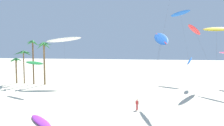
{
  "coord_description": "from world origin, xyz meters",
  "views": [
    {
      "loc": [
        6.71,
        -6.45,
        9.78
      ],
      "look_at": [
        2.59,
        19.74,
        7.69
      ],
      "focal_mm": 34.92,
      "sensor_mm": 36.0,
      "label": 1
    }
  ],
  "objects_px": {
    "palm_tree_1": "(16,62)",
    "flying_kite_4": "(64,40)",
    "palm_tree_0": "(23,55)",
    "palm_tree_2": "(33,49)",
    "flying_kite_8": "(34,63)",
    "flying_kite_6": "(195,30)",
    "palm_tree_3": "(44,50)",
    "flying_kite_9": "(216,29)",
    "flying_kite_10": "(161,38)",
    "person_near_left": "(137,104)",
    "flying_kite_7": "(180,13)",
    "flying_kite_5": "(190,61)",
    "grounded_kite_1": "(41,121)"
  },
  "relations": [
    {
      "from": "palm_tree_0",
      "to": "palm_tree_1",
      "type": "xyz_separation_m",
      "value": [
        -2.09,
        -0.18,
        -1.84
      ]
    },
    {
      "from": "palm_tree_1",
      "to": "flying_kite_6",
      "type": "height_order",
      "value": "flying_kite_6"
    },
    {
      "from": "flying_kite_8",
      "to": "grounded_kite_1",
      "type": "distance_m",
      "value": 20.12
    },
    {
      "from": "flying_kite_7",
      "to": "flying_kite_4",
      "type": "bearing_deg",
      "value": -154.21
    },
    {
      "from": "palm_tree_1",
      "to": "flying_kite_4",
      "type": "bearing_deg",
      "value": 0.93
    },
    {
      "from": "palm_tree_1",
      "to": "flying_kite_4",
      "type": "distance_m",
      "value": 14.37
    },
    {
      "from": "palm_tree_1",
      "to": "palm_tree_2",
      "type": "xyz_separation_m",
      "value": [
        5.05,
        -0.37,
        3.52
      ]
    },
    {
      "from": "palm_tree_1",
      "to": "flying_kite_6",
      "type": "distance_m",
      "value": 44.8
    },
    {
      "from": "flying_kite_6",
      "to": "person_near_left",
      "type": "relative_size",
      "value": 8.78
    },
    {
      "from": "palm_tree_0",
      "to": "grounded_kite_1",
      "type": "height_order",
      "value": "palm_tree_0"
    },
    {
      "from": "flying_kite_9",
      "to": "person_near_left",
      "type": "distance_m",
      "value": 27.8
    },
    {
      "from": "palm_tree_2",
      "to": "flying_kite_4",
      "type": "bearing_deg",
      "value": 4.15
    },
    {
      "from": "person_near_left",
      "to": "flying_kite_10",
      "type": "bearing_deg",
      "value": -70.58
    },
    {
      "from": "flying_kite_4",
      "to": "flying_kite_7",
      "type": "bearing_deg",
      "value": 25.79
    },
    {
      "from": "flying_kite_6",
      "to": "grounded_kite_1",
      "type": "relative_size",
      "value": 2.64
    },
    {
      "from": "flying_kite_6",
      "to": "flying_kite_9",
      "type": "bearing_deg",
      "value": 4.03
    },
    {
      "from": "palm_tree_3",
      "to": "flying_kite_4",
      "type": "height_order",
      "value": "flying_kite_4"
    },
    {
      "from": "palm_tree_2",
      "to": "flying_kite_8",
      "type": "bearing_deg",
      "value": -60.12
    },
    {
      "from": "flying_kite_5",
      "to": "palm_tree_0",
      "type": "bearing_deg",
      "value": 179.87
    },
    {
      "from": "flying_kite_8",
      "to": "grounded_kite_1",
      "type": "relative_size",
      "value": 2.04
    },
    {
      "from": "palm_tree_2",
      "to": "flying_kite_6",
      "type": "relative_size",
      "value": 0.78
    },
    {
      "from": "palm_tree_2",
      "to": "flying_kite_8",
      "type": "xyz_separation_m",
      "value": [
        5.6,
        -9.75,
        -2.8
      ]
    },
    {
      "from": "person_near_left",
      "to": "flying_kite_8",
      "type": "bearing_deg",
      "value": 157.62
    },
    {
      "from": "flying_kite_4",
      "to": "flying_kite_6",
      "type": "relative_size",
      "value": 0.86
    },
    {
      "from": "flying_kite_5",
      "to": "grounded_kite_1",
      "type": "bearing_deg",
      "value": -130.72
    },
    {
      "from": "palm_tree_3",
      "to": "flying_kite_6",
      "type": "xyz_separation_m",
      "value": [
        35.9,
        -0.13,
        4.56
      ]
    },
    {
      "from": "flying_kite_6",
      "to": "flying_kite_10",
      "type": "bearing_deg",
      "value": -109.01
    },
    {
      "from": "palm_tree_2",
      "to": "palm_tree_0",
      "type": "bearing_deg",
      "value": 169.42
    },
    {
      "from": "palm_tree_2",
      "to": "palm_tree_3",
      "type": "xyz_separation_m",
      "value": [
        3.17,
        -0.34,
        -0.34
      ]
    },
    {
      "from": "palm_tree_3",
      "to": "grounded_kite_1",
      "type": "bearing_deg",
      "value": -64.82
    },
    {
      "from": "palm_tree_3",
      "to": "flying_kite_7",
      "type": "distance_m",
      "value": 39.67
    },
    {
      "from": "palm_tree_2",
      "to": "person_near_left",
      "type": "relative_size",
      "value": 6.82
    },
    {
      "from": "palm_tree_2",
      "to": "flying_kite_4",
      "type": "xyz_separation_m",
      "value": [
        8.09,
        0.59,
        2.28
      ]
    },
    {
      "from": "palm_tree_1",
      "to": "flying_kite_10",
      "type": "relative_size",
      "value": 0.57
    },
    {
      "from": "palm_tree_1",
      "to": "flying_kite_5",
      "type": "xyz_separation_m",
      "value": [
        43.42,
        0.08,
        0.79
      ]
    },
    {
      "from": "palm_tree_3",
      "to": "flying_kite_9",
      "type": "distance_m",
      "value": 40.81
    },
    {
      "from": "palm_tree_3",
      "to": "flying_kite_8",
      "type": "distance_m",
      "value": 10.03
    },
    {
      "from": "flying_kite_5",
      "to": "flying_kite_9",
      "type": "distance_m",
      "value": 8.93
    },
    {
      "from": "palm_tree_0",
      "to": "flying_kite_8",
      "type": "bearing_deg",
      "value": -50.27
    },
    {
      "from": "flying_kite_5",
      "to": "person_near_left",
      "type": "relative_size",
      "value": 7.02
    },
    {
      "from": "flying_kite_4",
      "to": "palm_tree_1",
      "type": "bearing_deg",
      "value": -179.07
    },
    {
      "from": "flying_kite_9",
      "to": "grounded_kite_1",
      "type": "bearing_deg",
      "value": -137.33
    },
    {
      "from": "flying_kite_4",
      "to": "flying_kite_10",
      "type": "distance_m",
      "value": 35.04
    },
    {
      "from": "flying_kite_7",
      "to": "flying_kite_9",
      "type": "distance_m",
      "value": 17.23
    },
    {
      "from": "palm_tree_2",
      "to": "grounded_kite_1",
      "type": "bearing_deg",
      "value": -59.69
    },
    {
      "from": "palm_tree_0",
      "to": "flying_kite_5",
      "type": "xyz_separation_m",
      "value": [
        41.32,
        -0.1,
        -1.05
      ]
    },
    {
      "from": "palm_tree_1",
      "to": "flying_kite_5",
      "type": "distance_m",
      "value": 43.42
    },
    {
      "from": "person_near_left",
      "to": "palm_tree_3",
      "type": "bearing_deg",
      "value": 142.69
    },
    {
      "from": "palm_tree_3",
      "to": "flying_kite_7",
      "type": "height_order",
      "value": "flying_kite_7"
    },
    {
      "from": "palm_tree_2",
      "to": "flying_kite_8",
      "type": "height_order",
      "value": "palm_tree_2"
    }
  ]
}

